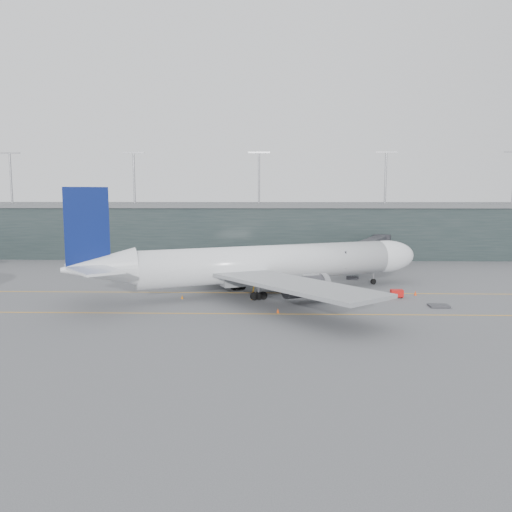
{
  "coord_description": "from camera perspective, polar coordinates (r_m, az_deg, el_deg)",
  "views": [
    {
      "loc": [
        7.95,
        -92.16,
        17.46
      ],
      "look_at": [
        5.58,
        -4.0,
        6.68
      ],
      "focal_mm": 35.0,
      "sensor_mm": 36.0,
      "label": 1
    }
  ],
  "objects": [
    {
      "name": "uld_a",
      "position": [
        103.29,
        -4.85,
        -2.22
      ],
      "size": [
        2.6,
        2.39,
        1.92
      ],
      "rotation": [
        0.0,
        0.0,
        0.41
      ],
      "color": "#3B3B40",
      "rests_on": "ground"
    },
    {
      "name": "jet_bridge",
      "position": [
        119.77,
        11.6,
        1.07
      ],
      "size": [
        22.45,
        45.0,
        7.27
      ],
      "rotation": [
        0.0,
        0.0,
        -0.42
      ],
      "color": "#2B2B30",
      "rests_on": "ground"
    },
    {
      "name": "gse_cart",
      "position": [
        88.89,
        15.79,
        -4.11
      ],
      "size": [
        2.06,
        1.31,
        1.4
      ],
      "rotation": [
        0.0,
        0.0,
        0.0
      ],
      "color": "red",
      "rests_on": "ground"
    },
    {
      "name": "ground",
      "position": [
        94.14,
        -3.34,
        -3.73
      ],
      "size": [
        320.0,
        320.0,
        0.0
      ],
      "primitive_type": "plane",
      "color": "#535357",
      "rests_on": "ground"
    },
    {
      "name": "terminal",
      "position": [
        150.69,
        -1.49,
        3.22
      ],
      "size": [
        240.0,
        36.0,
        29.0
      ],
      "color": "#1E2929",
      "rests_on": "ground"
    },
    {
      "name": "main_aircraft",
      "position": [
        88.88,
        1.24,
        -0.93
      ],
      "size": [
        63.58,
        58.57,
        18.71
      ],
      "rotation": [
        0.0,
        0.0,
        0.42
      ],
      "color": "white",
      "rests_on": "ground"
    },
    {
      "name": "cone_nose",
      "position": [
        91.99,
        17.75,
        -4.06
      ],
      "size": [
        0.5,
        0.5,
        0.8
      ],
      "primitive_type": "cone",
      "color": "#F9430D",
      "rests_on": "ground"
    },
    {
      "name": "baggage_dolly",
      "position": [
        83.82,
        20.17,
        -5.36
      ],
      "size": [
        3.05,
        2.45,
        0.3
      ],
      "primitive_type": "cube",
      "rotation": [
        0.0,
        0.0,
        -0.01
      ],
      "color": "#35353A",
      "rests_on": "ground"
    },
    {
      "name": "taxiline_lead_main",
      "position": [
        113.55,
        0.04,
        -1.87
      ],
      "size": [
        0.25,
        60.0,
        0.02
      ],
      "primitive_type": "cube",
      "color": "orange",
      "rests_on": "ground"
    },
    {
      "name": "cone_wing_stbd",
      "position": [
        74.89,
        2.52,
        -6.26
      ],
      "size": [
        0.42,
        0.42,
        0.67
      ],
      "primitive_type": "cone",
      "color": "#EC4A0D",
      "rests_on": "ground"
    },
    {
      "name": "uld_c",
      "position": [
        104.68,
        -2.49,
        -2.09
      ],
      "size": [
        2.41,
        2.09,
        1.91
      ],
      "rotation": [
        0.0,
        0.0,
        0.22
      ],
      "color": "#3B3B40",
      "rests_on": "ground"
    },
    {
      "name": "cone_wing_port",
      "position": [
        103.57,
        2.41,
        -2.57
      ],
      "size": [
        0.4,
        0.4,
        0.63
      ],
      "primitive_type": "cone",
      "color": "orange",
      "rests_on": "ground"
    },
    {
      "name": "taxiline_b",
      "position": [
        74.67,
        -4.64,
        -6.57
      ],
      "size": [
        160.0,
        0.25,
        0.02
      ],
      "primitive_type": "cube",
      "color": "orange",
      "rests_on": "ground"
    },
    {
      "name": "uld_b",
      "position": [
        106.6,
        -4.4,
        -2.01
      ],
      "size": [
        1.86,
        1.51,
        1.64
      ],
      "rotation": [
        0.0,
        0.0,
        0.04
      ],
      "color": "#3B3B40",
      "rests_on": "ground"
    },
    {
      "name": "taxiline_a",
      "position": [
        90.22,
        -3.55,
        -4.2
      ],
      "size": [
        160.0,
        0.25,
        0.02
      ],
      "primitive_type": "cube",
      "color": "orange",
      "rests_on": "ground"
    },
    {
      "name": "cone_tail",
      "position": [
        85.67,
        -8.44,
        -4.65
      ],
      "size": [
        0.41,
        0.41,
        0.65
      ],
      "primitive_type": "cone",
      "color": "orange",
      "rests_on": "ground"
    }
  ]
}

